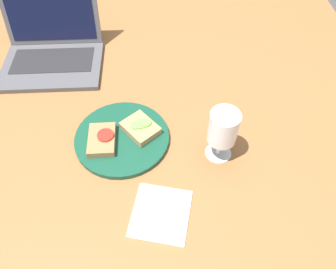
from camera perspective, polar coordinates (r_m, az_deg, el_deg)
name	(u,v)px	position (r cm, az deg, el deg)	size (l,w,h in cm)	color
wooden_table	(156,130)	(90.90, -2.09, 0.85)	(140.00, 140.00, 3.00)	brown
plate	(121,138)	(87.07, -8.24, -0.61)	(24.78, 24.78, 1.46)	#144733
sandwich_with_cucumber	(139,128)	(86.32, -5.07, 1.16)	(11.33, 11.61, 2.48)	#A88456
sandwich_with_tomato	(101,140)	(85.31, -11.65, -0.86)	(6.85, 9.94, 2.61)	#937047
wine_glass	(221,129)	(77.39, 9.28, 0.90)	(7.10, 7.10, 14.68)	white
laptop	(51,48)	(114.18, -19.78, 13.95)	(30.97, 27.74, 20.86)	#4C4C51
napkin	(161,213)	(75.59, -1.30, -13.56)	(12.63, 13.35, 0.40)	white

